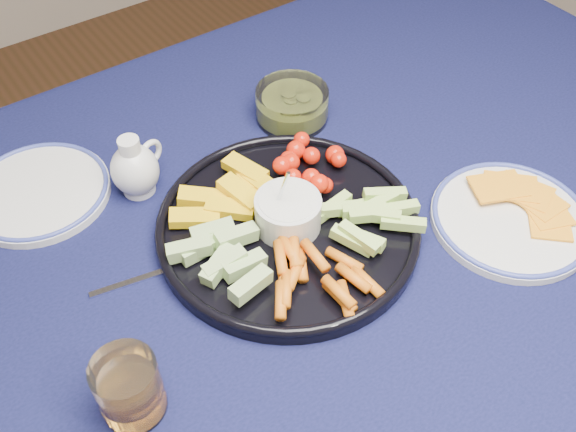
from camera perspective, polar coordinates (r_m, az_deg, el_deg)
dining_table at (r=0.96m, az=-0.38°, el=-5.93°), size 1.67×1.07×0.75m
crudite_platter at (r=0.89m, az=-0.10°, el=-0.68°), size 0.37×0.37×0.12m
creamer_pitcher at (r=0.97m, az=-13.41°, el=4.12°), size 0.09×0.07×0.10m
pickle_bowl at (r=1.08m, az=0.36°, el=9.76°), size 0.12×0.12×0.06m
cheese_plate at (r=0.97m, az=19.22°, el=-0.08°), size 0.23×0.23×0.03m
juice_tumbler at (r=0.75m, az=-13.87°, el=-14.80°), size 0.07×0.07×0.09m
fork_left at (r=0.88m, az=-11.82°, el=-5.11°), size 0.15×0.04×0.00m
fork_right at (r=0.97m, az=20.21°, el=-1.20°), size 0.16×0.12×0.00m
side_plate_extra at (r=1.02m, az=-21.31°, el=2.05°), size 0.21×0.21×0.02m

